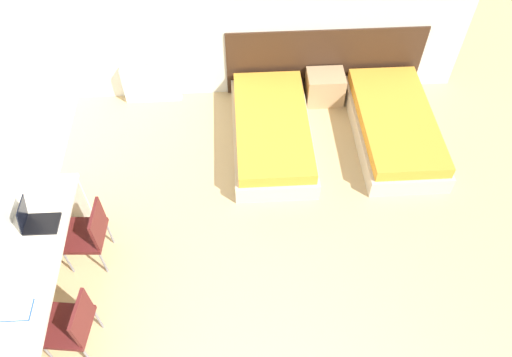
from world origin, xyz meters
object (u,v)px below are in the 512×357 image
bed_near_door (394,126)px  chair_near_laptop (88,233)px  chair_near_notebook (72,324)px  nightstand (325,87)px  laptop (35,221)px  bed_near_window (272,132)px

bed_near_door → chair_near_laptop: size_ratio=2.30×
bed_near_door → chair_near_laptop: (-3.54, -1.57, 0.28)m
bed_near_door → chair_near_notebook: chair_near_notebook is taller
nightstand → laptop: bearing=-142.8°
bed_near_door → nightstand: (-0.78, 0.77, 0.03)m
chair_near_notebook → laptop: size_ratio=2.49×
nightstand → laptop: size_ratio=1.49×
nightstand → chair_near_laptop: 3.62m
bed_near_window → chair_near_laptop: size_ratio=2.30×
bed_near_window → laptop: bearing=-145.5°
chair_near_laptop → chair_near_notebook: size_ratio=1.00×
bed_near_window → nightstand: bearing=44.4°
bed_near_door → nightstand: bearing=135.6°
bed_near_window → laptop: 2.95m
bed_near_door → laptop: bearing=-157.5°
bed_near_door → laptop: laptop is taller
chair_near_notebook → bed_near_window: bearing=59.6°
laptop → chair_near_notebook: bearing=-65.6°
laptop → chair_near_laptop: bearing=9.3°
bed_near_window → nightstand: nightstand is taller
bed_near_window → chair_near_laptop: chair_near_laptop is taller
bed_near_door → chair_near_laptop: bearing=-156.1°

